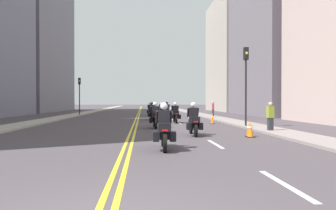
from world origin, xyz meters
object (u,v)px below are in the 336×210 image
(motorcycle_5, at_px, (167,111))
(motorcycle_6, at_px, (150,110))
(pedestrian_2, at_px, (213,109))
(pedestrian_1, at_px, (270,117))
(motorcycle_4, at_px, (152,113))
(traffic_light_near, at_px, (246,73))
(motorcycle_2, at_px, (155,118))
(motorcycle_0, at_px, (164,131))
(motorcycle_7, at_px, (161,109))
(motorcycle_1, at_px, (194,122))
(traffic_cone_2, at_px, (251,130))
(traffic_cone_0, at_px, (249,129))
(traffic_light_far, at_px, (79,89))
(traffic_cone_1, at_px, (212,118))
(motorcycle_3, at_px, (175,114))

(motorcycle_5, height_order, motorcycle_6, motorcycle_5)
(pedestrian_2, bearing_deg, pedestrian_1, 6.78)
(motorcycle_4, relative_size, traffic_light_near, 0.43)
(motorcycle_2, bearing_deg, motorcycle_0, -91.09)
(motorcycle_4, distance_m, motorcycle_7, 13.36)
(motorcycle_1, bearing_deg, traffic_light_near, 48.07)
(motorcycle_6, height_order, traffic_cone_2, motorcycle_6)
(motorcycle_6, bearing_deg, motorcycle_7, 71.92)
(motorcycle_0, distance_m, motorcycle_7, 30.98)
(motorcycle_6, bearing_deg, traffic_cone_2, -78.26)
(motorcycle_2, distance_m, traffic_cone_0, 6.68)
(motorcycle_2, distance_m, traffic_cone_2, 6.90)
(pedestrian_1, distance_m, pedestrian_2, 16.77)
(motorcycle_0, height_order, traffic_cone_2, motorcycle_0)
(motorcycle_7, bearing_deg, traffic_light_far, -164.78)
(traffic_cone_0, bearing_deg, traffic_cone_1, 88.92)
(motorcycle_4, xyz_separation_m, traffic_cone_1, (4.39, -5.42, -0.24))
(motorcycle_2, bearing_deg, traffic_cone_0, -51.10)
(traffic_cone_1, relative_size, traffic_light_near, 0.16)
(motorcycle_6, bearing_deg, traffic_light_near, -70.38)
(traffic_cone_0, relative_size, pedestrian_2, 0.42)
(motorcycle_4, height_order, traffic_light_far, traffic_light_far)
(motorcycle_3, bearing_deg, pedestrian_2, 59.72)
(motorcycle_4, bearing_deg, traffic_light_near, -58.73)
(motorcycle_3, height_order, traffic_light_far, traffic_light_far)
(traffic_cone_0, distance_m, traffic_light_far, 27.62)
(traffic_cone_2, bearing_deg, traffic_light_far, 117.32)
(motorcycle_7, distance_m, traffic_cone_1, 18.88)
(traffic_cone_0, relative_size, pedestrian_1, 0.44)
(traffic_cone_0, relative_size, traffic_light_near, 0.14)
(motorcycle_7, distance_m, traffic_cone_2, 27.61)
(motorcycle_4, height_order, traffic_cone_0, motorcycle_4)
(motorcycle_3, bearing_deg, motorcycle_5, 89.25)
(motorcycle_6, relative_size, motorcycle_7, 1.08)
(motorcycle_3, xyz_separation_m, motorcycle_5, (0.04, 8.85, 0.00))
(motorcycle_0, xyz_separation_m, traffic_light_near, (5.88, 8.82, 2.87))
(motorcycle_7, bearing_deg, traffic_cone_2, -85.15)
(motorcycle_2, relative_size, traffic_light_far, 0.47)
(traffic_cone_0, height_order, traffic_light_far, traffic_light_far)
(motorcycle_2, height_order, traffic_cone_2, motorcycle_2)
(motorcycle_4, relative_size, motorcycle_7, 1.05)
(motorcycle_6, distance_m, traffic_cone_2, 23.30)
(motorcycle_4, distance_m, pedestrian_1, 13.54)
(motorcycle_2, relative_size, motorcycle_5, 0.98)
(motorcycle_5, relative_size, motorcycle_7, 1.05)
(motorcycle_7, height_order, traffic_cone_2, motorcycle_7)
(motorcycle_0, height_order, traffic_light_near, traffic_light_near)
(motorcycle_5, bearing_deg, motorcycle_1, -88.99)
(motorcycle_1, relative_size, traffic_light_near, 0.42)
(pedestrian_1, bearing_deg, motorcycle_7, 89.57)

